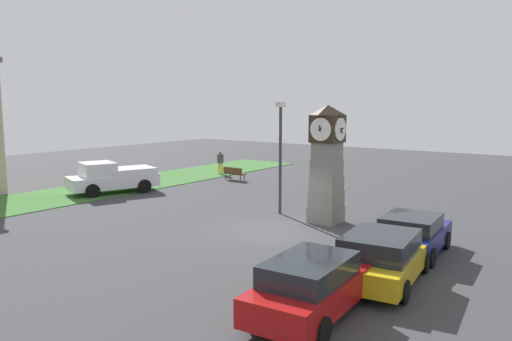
{
  "coord_description": "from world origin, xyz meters",
  "views": [
    {
      "loc": [
        -16.51,
        -11.21,
        5.24
      ],
      "look_at": [
        1.06,
        1.57,
        2.27
      ],
      "focal_mm": 35.0,
      "sensor_mm": 36.0,
      "label": 1
    }
  ],
  "objects_px": {
    "clock_tower": "(327,164)",
    "bollard_mid_row": "(398,221)",
    "car_near_tower": "(382,257)",
    "bench": "(234,173)",
    "pickup_truck": "(113,177)",
    "street_lamp_near_road": "(280,148)",
    "bollard_near_tower": "(424,229)",
    "car_navy_sedan": "(314,284)",
    "pedestrian_crossing_lot": "(220,161)",
    "car_by_building": "(412,234)"
  },
  "relations": [
    {
      "from": "street_lamp_near_road",
      "to": "pedestrian_crossing_lot",
      "type": "bearing_deg",
      "value": 52.19
    },
    {
      "from": "car_navy_sedan",
      "to": "pedestrian_crossing_lot",
      "type": "relative_size",
      "value": 2.72
    },
    {
      "from": "bollard_near_tower",
      "to": "car_near_tower",
      "type": "distance_m",
      "value": 4.86
    },
    {
      "from": "clock_tower",
      "to": "pickup_truck",
      "type": "distance_m",
      "value": 13.6
    },
    {
      "from": "clock_tower",
      "to": "car_by_building",
      "type": "height_order",
      "value": "clock_tower"
    },
    {
      "from": "car_navy_sedan",
      "to": "pickup_truck",
      "type": "bearing_deg",
      "value": 66.21
    },
    {
      "from": "bollard_near_tower",
      "to": "bollard_mid_row",
      "type": "bearing_deg",
      "value": 55.17
    },
    {
      "from": "bollard_mid_row",
      "to": "car_near_tower",
      "type": "height_order",
      "value": "car_near_tower"
    },
    {
      "from": "bench",
      "to": "street_lamp_near_road",
      "type": "relative_size",
      "value": 0.31
    },
    {
      "from": "street_lamp_near_road",
      "to": "clock_tower",
      "type": "bearing_deg",
      "value": -96.07
    },
    {
      "from": "bollard_near_tower",
      "to": "car_navy_sedan",
      "type": "height_order",
      "value": "car_navy_sedan"
    },
    {
      "from": "clock_tower",
      "to": "bollard_near_tower",
      "type": "bearing_deg",
      "value": -99.59
    },
    {
      "from": "car_navy_sedan",
      "to": "pedestrian_crossing_lot",
      "type": "xyz_separation_m",
      "value": [
        17.27,
        17.55,
        0.22
      ]
    },
    {
      "from": "clock_tower",
      "to": "bollard_mid_row",
      "type": "distance_m",
      "value": 3.84
    },
    {
      "from": "bollard_near_tower",
      "to": "bench",
      "type": "bearing_deg",
      "value": 63.07
    },
    {
      "from": "clock_tower",
      "to": "pickup_truck",
      "type": "height_order",
      "value": "clock_tower"
    },
    {
      "from": "car_near_tower",
      "to": "street_lamp_near_road",
      "type": "bearing_deg",
      "value": 51.6
    },
    {
      "from": "bollard_near_tower",
      "to": "car_navy_sedan",
      "type": "xyz_separation_m",
      "value": [
        -7.99,
        0.18,
        0.24
      ]
    },
    {
      "from": "pedestrian_crossing_lot",
      "to": "car_navy_sedan",
      "type": "bearing_deg",
      "value": -134.54
    },
    {
      "from": "bollard_near_tower",
      "to": "bench",
      "type": "xyz_separation_m",
      "value": [
        7.74,
        15.23,
        -0.01
      ]
    },
    {
      "from": "bollard_near_tower",
      "to": "car_near_tower",
      "type": "xyz_separation_m",
      "value": [
        -4.84,
        -0.31,
        0.23
      ]
    },
    {
      "from": "car_near_tower",
      "to": "bench",
      "type": "relative_size",
      "value": 2.85
    },
    {
      "from": "car_navy_sedan",
      "to": "clock_tower",
      "type": "bearing_deg",
      "value": 26.34
    },
    {
      "from": "car_navy_sedan",
      "to": "pickup_truck",
      "type": "distance_m",
      "value": 19.46
    },
    {
      "from": "clock_tower",
      "to": "car_near_tower",
      "type": "xyz_separation_m",
      "value": [
        -5.61,
        -4.83,
        -1.81
      ]
    },
    {
      "from": "car_navy_sedan",
      "to": "street_lamp_near_road",
      "type": "distance_m",
      "value": 11.62
    },
    {
      "from": "bollard_mid_row",
      "to": "bench",
      "type": "xyz_separation_m",
      "value": [
        6.83,
        13.93,
        0.05
      ]
    },
    {
      "from": "car_near_tower",
      "to": "pedestrian_crossing_lot",
      "type": "xyz_separation_m",
      "value": [
        14.13,
        18.05,
        0.22
      ]
    },
    {
      "from": "clock_tower",
      "to": "bench",
      "type": "distance_m",
      "value": 12.94
    },
    {
      "from": "car_by_building",
      "to": "pickup_truck",
      "type": "distance_m",
      "value": 18.15
    },
    {
      "from": "car_navy_sedan",
      "to": "street_lamp_near_road",
      "type": "relative_size",
      "value": 0.89
    },
    {
      "from": "clock_tower",
      "to": "street_lamp_near_road",
      "type": "relative_size",
      "value": 0.98
    },
    {
      "from": "car_near_tower",
      "to": "bollard_mid_row",
      "type": "bearing_deg",
      "value": 15.67
    },
    {
      "from": "clock_tower",
      "to": "car_by_building",
      "type": "relative_size",
      "value": 1.3
    },
    {
      "from": "bollard_near_tower",
      "to": "bollard_mid_row",
      "type": "relative_size",
      "value": 1.11
    },
    {
      "from": "street_lamp_near_road",
      "to": "pickup_truck",
      "type": "bearing_deg",
      "value": 96.19
    },
    {
      "from": "clock_tower",
      "to": "pedestrian_crossing_lot",
      "type": "relative_size",
      "value": 2.99
    },
    {
      "from": "pickup_truck",
      "to": "car_by_building",
      "type": "bearing_deg",
      "value": -94.61
    },
    {
      "from": "clock_tower",
      "to": "pedestrian_crossing_lot",
      "type": "xyz_separation_m",
      "value": [
        8.52,
        13.22,
        -1.59
      ]
    },
    {
      "from": "bench",
      "to": "bollard_near_tower",
      "type": "bearing_deg",
      "value": -116.93
    },
    {
      "from": "car_by_building",
      "to": "bollard_mid_row",
      "type": "bearing_deg",
      "value": 29.32
    },
    {
      "from": "bollard_mid_row",
      "to": "street_lamp_near_road",
      "type": "relative_size",
      "value": 0.18
    },
    {
      "from": "car_near_tower",
      "to": "bench",
      "type": "distance_m",
      "value": 19.99
    },
    {
      "from": "pickup_truck",
      "to": "bench",
      "type": "distance_m",
      "value": 8.36
    },
    {
      "from": "pickup_truck",
      "to": "pedestrian_crossing_lot",
      "type": "height_order",
      "value": "pickup_truck"
    },
    {
      "from": "bollard_mid_row",
      "to": "car_near_tower",
      "type": "relative_size",
      "value": 0.21
    },
    {
      "from": "car_near_tower",
      "to": "pickup_truck",
      "type": "xyz_separation_m",
      "value": [
        4.7,
        18.3,
        0.16
      ]
    },
    {
      "from": "clock_tower",
      "to": "car_by_building",
      "type": "distance_m",
      "value": 5.51
    },
    {
      "from": "clock_tower",
      "to": "bollard_near_tower",
      "type": "relative_size",
      "value": 4.87
    },
    {
      "from": "bench",
      "to": "street_lamp_near_road",
      "type": "height_order",
      "value": "street_lamp_near_road"
    }
  ]
}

